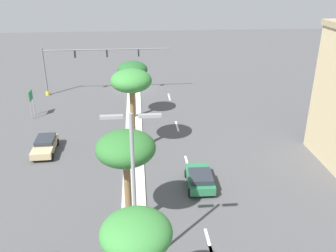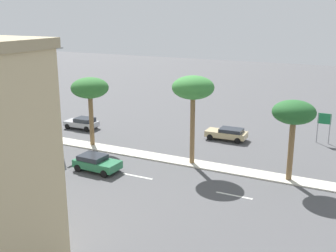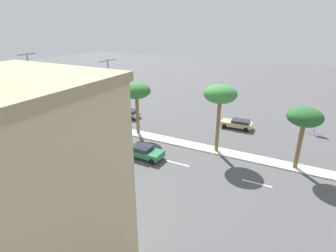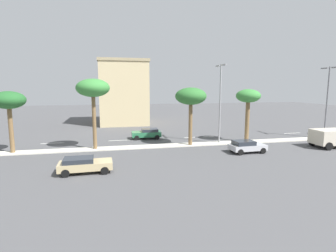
{
  "view_description": "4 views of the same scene",
  "coord_description": "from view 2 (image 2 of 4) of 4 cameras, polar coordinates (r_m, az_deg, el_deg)",
  "views": [
    {
      "loc": [
        -0.6,
        50.51,
        16.07
      ],
      "look_at": [
        -3.14,
        21.01,
        3.15
      ],
      "focal_mm": 38.88,
      "sensor_mm": 36.0,
      "label": 1
    },
    {
      "loc": [
        -32.47,
        5.58,
        13.21
      ],
      "look_at": [
        -1.98,
        20.86,
        3.83
      ],
      "focal_mm": 44.62,
      "sensor_mm": 36.0,
      "label": 2
    },
    {
      "loc": [
        -27.54,
        11.76,
        14.33
      ],
      "look_at": [
        -0.52,
        25.6,
        2.25
      ],
      "focal_mm": 28.27,
      "sensor_mm": 36.0,
      "label": 3
    },
    {
      "loc": [
        30.61,
        21.17,
        7.03
      ],
      "look_at": [
        -1.0,
        28.11,
        2.29
      ],
      "focal_mm": 28.49,
      "sensor_mm": 36.0,
      "label": 4
    }
  ],
  "objects": [
    {
      "name": "sedan_silver_mid",
      "position": [
        49.5,
        -11.63,
        0.44
      ],
      "size": [
        2.11,
        3.88,
        1.33
      ],
      "color": "#B2B2B7",
      "rests_on": "ground"
    },
    {
      "name": "lane_stripe_leading",
      "position": [
        40.9,
        -16.76,
        -4.14
      ],
      "size": [
        0.2,
        2.8,
        0.01
      ],
      "primitive_type": "cube",
      "color": "silver",
      "rests_on": "ground"
    },
    {
      "name": "lane_stripe_center",
      "position": [
        31.81,
        9.02,
        -9.35
      ],
      "size": [
        0.2,
        2.8,
        0.01
      ],
      "primitive_type": "cube",
      "color": "silver",
      "rests_on": "ground"
    },
    {
      "name": "sedan_tan_front",
      "position": [
        44.73,
        8.1,
        -1.0
      ],
      "size": [
        2.08,
        4.35,
        1.3
      ],
      "color": "tan",
      "rests_on": "ground"
    },
    {
      "name": "palm_tree_trailing",
      "position": [
        35.86,
        3.44,
        5.06
      ],
      "size": [
        3.66,
        3.66,
        7.83
      ],
      "color": "brown",
      "rests_on": "median_curb"
    },
    {
      "name": "street_lamp_right",
      "position": [
        43.98,
        -15.14,
        5.14
      ],
      "size": [
        2.9,
        0.24,
        9.67
      ],
      "color": "gray",
      "rests_on": "median_curb"
    },
    {
      "name": "lane_stripe_front",
      "position": [
        42.01,
        -18.41,
        -3.76
      ],
      "size": [
        0.2,
        2.8,
        0.01
      ],
      "primitive_type": "cube",
      "color": "silver",
      "rests_on": "ground"
    },
    {
      "name": "ground_plane",
      "position": [
        41.33,
        -7.01,
        -3.38
      ],
      "size": [
        160.0,
        160.0,
        0.0
      ],
      "primitive_type": "plane",
      "color": "#4C4C4F"
    },
    {
      "name": "palm_tree_rear",
      "position": [
        46.55,
        -18.77,
        5.24
      ],
      "size": [
        3.08,
        3.08,
        6.66
      ],
      "color": "brown",
      "rests_on": "median_curb"
    },
    {
      "name": "directional_road_sign",
      "position": [
        45.7,
        20.56,
        0.51
      ],
      "size": [
        0.1,
        1.32,
        3.16
      ],
      "color": "gray",
      "rests_on": "ground"
    },
    {
      "name": "lane_stripe_far",
      "position": [
        34.95,
        -4.19,
        -6.87
      ],
      "size": [
        0.2,
        2.8,
        0.01
      ],
      "primitive_type": "cube",
      "color": "silver",
      "rests_on": "ground"
    },
    {
      "name": "box_truck",
      "position": [
        56.86,
        -20.89,
        2.19
      ],
      "size": [
        2.77,
        5.38,
        2.12
      ],
      "color": "#234C99",
      "rests_on": "ground"
    },
    {
      "name": "median_curb",
      "position": [
        45.96,
        -15.22,
        -1.8
      ],
      "size": [
        1.8,
        70.68,
        0.12
      ],
      "primitive_type": "cube",
      "color": "beige",
      "rests_on": "ground"
    },
    {
      "name": "palm_tree_far",
      "position": [
        41.86,
        -10.63,
        4.99
      ],
      "size": [
        3.71,
        3.71,
        6.87
      ],
      "color": "brown",
      "rests_on": "median_curb"
    },
    {
      "name": "palm_tree_front",
      "position": [
        33.73,
        16.81,
        1.6
      ],
      "size": [
        3.36,
        3.36,
        6.5
      ],
      "color": "brown",
      "rests_on": "median_curb"
    },
    {
      "name": "sedan_green_inboard",
      "position": [
        36.29,
        -9.76,
        -4.95
      ],
      "size": [
        2.17,
        3.99,
        1.36
      ],
      "color": "#287047",
      "rests_on": "ground"
    }
  ]
}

